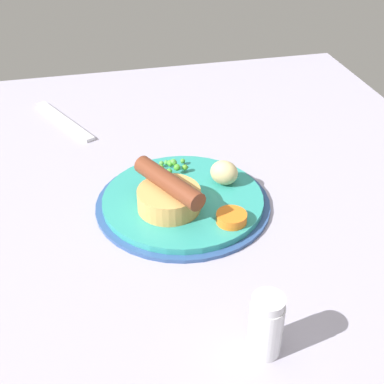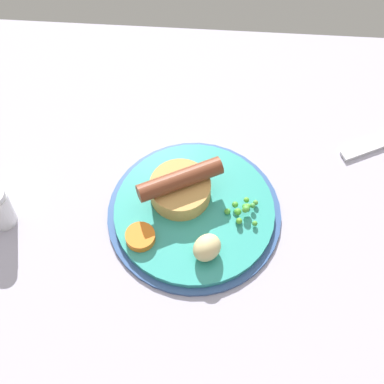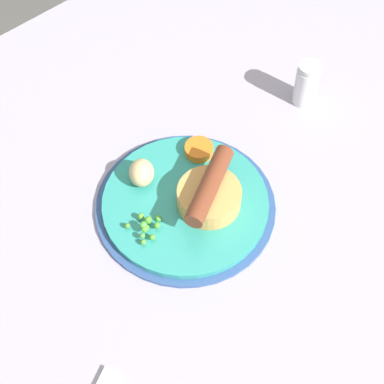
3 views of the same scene
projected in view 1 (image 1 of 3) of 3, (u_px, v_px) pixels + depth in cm
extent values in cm
cube|color=#9E99AD|center=(226.00, 229.00, 71.09)|extent=(110.00, 80.00, 3.00)
cylinder|color=#2D4C84|center=(183.00, 204.00, 72.86)|extent=(23.72, 23.72, 0.50)
cylinder|color=teal|center=(183.00, 201.00, 72.60)|extent=(21.82, 21.82, 1.40)
cylinder|color=tan|center=(169.00, 199.00, 69.34)|extent=(8.28, 8.28, 2.80)
cylinder|color=#33190C|center=(169.00, 191.00, 68.63)|extent=(6.63, 6.63, 0.30)
cylinder|color=brown|center=(168.00, 182.00, 67.85)|extent=(11.50, 7.47, 2.45)
sphere|color=#50A52C|center=(173.00, 162.00, 77.09)|extent=(0.73, 0.73, 0.73)
sphere|color=green|center=(170.00, 164.00, 76.88)|extent=(0.81, 0.81, 0.81)
sphere|color=green|center=(173.00, 162.00, 76.94)|extent=(0.92, 0.92, 0.92)
sphere|color=green|center=(170.00, 163.00, 77.12)|extent=(0.86, 0.86, 0.86)
sphere|color=#449843|center=(166.00, 163.00, 77.81)|extent=(0.74, 0.74, 0.74)
sphere|color=#469534|center=(183.00, 161.00, 78.75)|extent=(0.73, 0.73, 0.73)
sphere|color=#50973E|center=(162.00, 163.00, 78.16)|extent=(0.72, 0.72, 0.72)
sphere|color=#529B38|center=(174.00, 163.00, 76.92)|extent=(0.82, 0.82, 0.82)
sphere|color=#50A02E|center=(161.00, 167.00, 77.05)|extent=(0.76, 0.76, 0.76)
sphere|color=green|center=(177.00, 167.00, 76.35)|extent=(0.98, 0.98, 0.98)
sphere|color=green|center=(169.00, 171.00, 75.96)|extent=(0.86, 0.86, 0.86)
sphere|color=#57A02D|center=(185.00, 167.00, 76.93)|extent=(0.84, 0.84, 0.84)
sphere|color=#4C9E38|center=(177.00, 177.00, 75.58)|extent=(0.85, 0.85, 0.85)
ellipsoid|color=#CCB77F|center=(224.00, 173.00, 74.05)|extent=(5.05, 5.14, 3.42)
cylinder|color=orange|center=(229.00, 218.00, 67.28)|extent=(4.29, 4.29, 1.25)
cube|color=silver|center=(64.00, 121.00, 93.19)|extent=(16.86, 9.38, 0.60)
cylinder|color=silver|center=(266.00, 329.00, 51.16)|extent=(3.35, 3.35, 6.12)
cylinder|color=silver|center=(269.00, 302.00, 49.15)|extent=(3.18, 3.18, 1.00)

